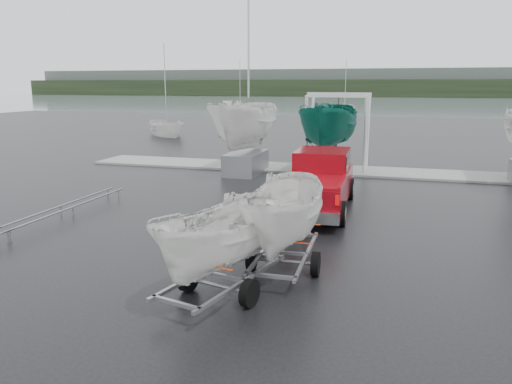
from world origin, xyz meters
name	(u,v)px	position (x,y,z in m)	size (l,w,h in m)	color
ground_plane	(315,248)	(0.00, 0.00, 0.00)	(120.00, 120.00, 0.00)	black
lake	(395,105)	(0.00, 100.00, -0.01)	(300.00, 300.00, 0.00)	gray
dock	(358,171)	(0.00, 13.00, 0.05)	(30.00, 3.00, 0.12)	gray
treeline	(400,88)	(0.00, 170.00, 3.00)	(300.00, 8.00, 6.00)	black
far_hill	(400,83)	(0.00, 178.00, 5.00)	(300.00, 6.00, 10.00)	#4C5651
pickup_truck	(320,179)	(-0.69, 4.77, 1.09)	(2.51, 6.36, 2.09)	maroon
trailer_hitched	(286,159)	(-0.45, -1.89, 2.82)	(1.84, 3.64, 5.20)	gray
trailer_parked	(221,182)	(-1.40, -3.78, 2.56)	(2.00, 3.78, 4.70)	gray
boat_hoist	(338,121)	(-1.12, 13.00, 2.67)	(3.30, 2.18, 4.12)	silver
keelboat_0	(246,90)	(-5.55, 11.00, 4.24)	(2.67, 3.20, 10.84)	gray
keelboat_1	(331,93)	(-1.26, 11.20, 4.12)	(2.59, 3.20, 7.98)	gray
mast_rack_0	(67,206)	(-9.00, 1.00, 0.35)	(0.56, 6.50, 0.06)	gray
moored_boat_0	(167,136)	(-18.08, 27.15, 0.01)	(3.29, 3.29, 11.05)	silver
moored_boat_1	(344,117)	(-5.81, 57.01, 0.00)	(3.02, 3.10, 11.99)	silver
moored_boat_4	(240,116)	(-20.94, 56.71, 0.01)	(3.08, 3.12, 11.21)	silver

